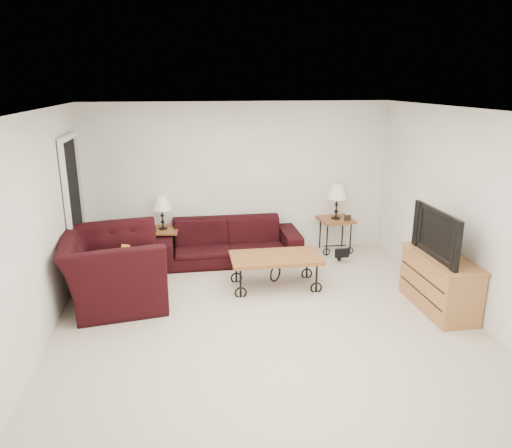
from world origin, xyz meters
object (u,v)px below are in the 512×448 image
(armchair, at_px, (113,268))
(coffee_table, at_px, (275,271))
(side_table_right, at_px, (335,235))
(lamp_left, at_px, (162,213))
(side_table_left, at_px, (164,245))
(backpack, at_px, (340,248))
(sofa, at_px, (228,241))
(lamp_right, at_px, (337,202))
(tv_stand, at_px, (439,283))
(television, at_px, (444,233))

(armchair, bearing_deg, coffee_table, -95.83)
(side_table_right, bearing_deg, lamp_left, 180.00)
(side_table_left, height_order, backpack, side_table_left)
(side_table_right, xyz_separation_m, lamp_left, (-2.87, 0.00, 0.51))
(side_table_left, distance_m, armchair, 1.56)
(sofa, relative_size, lamp_right, 3.94)
(lamp_left, xyz_separation_m, armchair, (-0.60, -1.42, -0.34))
(tv_stand, bearing_deg, television, 180.00)
(lamp_left, distance_m, backpack, 2.90)
(sofa, bearing_deg, armchair, -142.70)
(armchair, bearing_deg, backpack, -83.02)
(armchair, bearing_deg, lamp_right, -76.34)
(sofa, height_order, television, television)
(side_table_left, xyz_separation_m, armchair, (-0.60, -1.42, 0.20))
(coffee_table, height_order, tv_stand, tv_stand)
(armchair, height_order, television, television)
(side_table_left, distance_m, tv_stand, 4.18)
(sofa, height_order, coffee_table, sofa)
(lamp_left, relative_size, backpack, 1.23)
(lamp_left, xyz_separation_m, backpack, (2.80, -0.47, -0.59))
(lamp_right, xyz_separation_m, television, (0.61, -2.29, 0.14))
(side_table_right, xyz_separation_m, lamp_right, (0.00, 0.00, 0.58))
(lamp_right, relative_size, armchair, 0.41)
(side_table_left, xyz_separation_m, lamp_right, (2.87, 0.00, 0.60))
(lamp_left, bearing_deg, television, -33.29)
(lamp_left, xyz_separation_m, coffee_table, (1.58, -1.32, -0.57))
(side_table_left, distance_m, coffee_table, 2.05)
(sofa, distance_m, television, 3.30)
(armchair, bearing_deg, side_table_right, -76.34)
(sofa, bearing_deg, coffee_table, -64.32)
(lamp_left, distance_m, lamp_right, 2.87)
(lamp_left, bearing_deg, side_table_left, 0.00)
(sofa, relative_size, backpack, 5.24)
(lamp_right, bearing_deg, backpack, -98.46)
(side_table_left, distance_m, backpack, 2.84)
(coffee_table, bearing_deg, side_table_right, 45.53)
(side_table_right, height_order, lamp_right, lamp_right)
(side_table_left, xyz_separation_m, coffee_table, (1.58, -1.32, -0.03))
(side_table_left, relative_size, armchair, 0.38)
(armchair, relative_size, television, 1.36)
(television, bearing_deg, side_table_left, -123.29)
(lamp_right, distance_m, television, 2.37)
(backpack, bearing_deg, television, -75.23)
(backpack, bearing_deg, side_table_right, 75.69)
(sofa, distance_m, tv_stand, 3.25)
(lamp_left, distance_m, coffee_table, 2.13)
(sofa, bearing_deg, lamp_right, 5.59)
(side_table_right, relative_size, television, 0.55)
(lamp_left, height_order, tv_stand, lamp_left)
(lamp_right, relative_size, coffee_table, 0.47)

